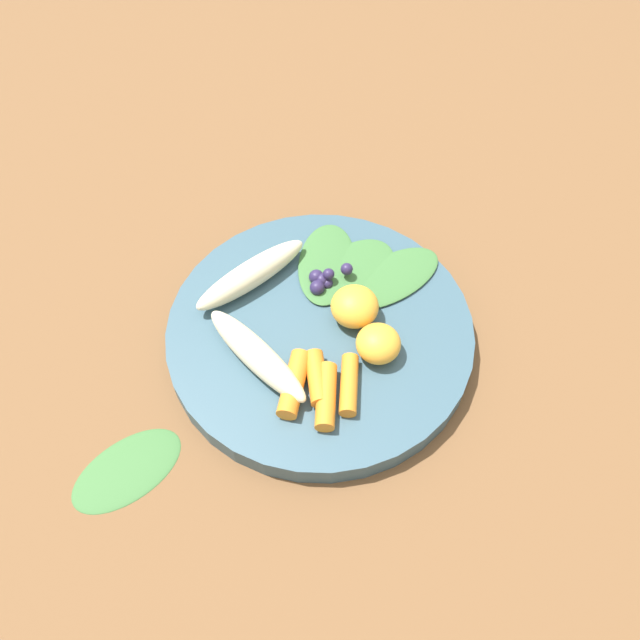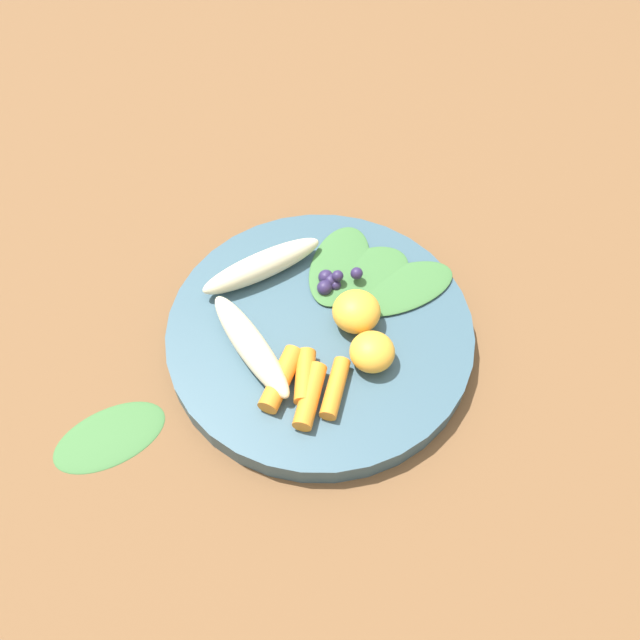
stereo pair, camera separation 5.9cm
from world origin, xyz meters
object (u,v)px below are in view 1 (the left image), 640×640
(kale_leaf_stray, at_px, (127,469))
(banana_peeled_left, at_px, (257,355))
(orange_segment_near, at_px, (355,306))
(bowl, at_px, (320,333))
(banana_peeled_right, at_px, (251,274))

(kale_leaf_stray, bearing_deg, banana_peeled_left, -177.85)
(orange_segment_near, bearing_deg, banana_peeled_left, -64.06)
(bowl, bearing_deg, banana_peeled_right, -131.67)
(bowl, xyz_separation_m, kale_leaf_stray, (0.12, -0.17, -0.01))
(orange_segment_near, relative_size, kale_leaf_stray, 0.45)
(banana_peeled_left, distance_m, kale_leaf_stray, 0.14)
(orange_segment_near, bearing_deg, bowl, -75.46)
(banana_peeled_left, xyz_separation_m, orange_segment_near, (-0.04, 0.09, 0.00))
(banana_peeled_left, bearing_deg, orange_segment_near, 76.63)
(bowl, height_order, banana_peeled_left, banana_peeled_left)
(bowl, distance_m, banana_peeled_right, 0.09)
(banana_peeled_left, bearing_deg, banana_peeled_right, 143.36)
(banana_peeled_left, distance_m, orange_segment_near, 0.10)
(orange_segment_near, height_order, kale_leaf_stray, orange_segment_near)
(banana_peeled_left, height_order, kale_leaf_stray, banana_peeled_left)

